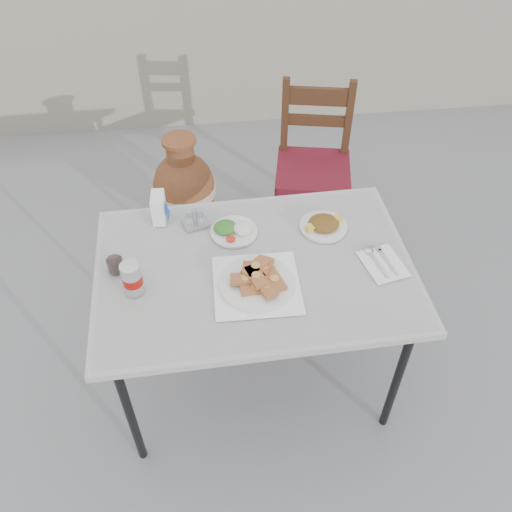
{
  "coord_description": "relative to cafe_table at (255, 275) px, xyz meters",
  "views": [
    {
      "loc": [
        -0.02,
        -1.53,
        2.36
      ],
      "look_at": [
        0.17,
        0.03,
        0.79
      ],
      "focal_mm": 38.0,
      "sensor_mm": 36.0,
      "label": 1
    }
  ],
  "objects": [
    {
      "name": "napkin_holder",
      "position": [
        -0.38,
        0.34,
        0.12
      ],
      "size": [
        0.07,
        0.11,
        0.13
      ],
      "rotation": [
        0.0,
        0.0,
        -0.05
      ],
      "color": "white",
      "rests_on": "cafe_table"
    },
    {
      "name": "ground",
      "position": [
        -0.16,
        0.02,
        -0.73
      ],
      "size": [
        80.0,
        80.0,
        0.0
      ],
      "primitive_type": "plane",
      "color": "slate",
      "rests_on": "ground"
    },
    {
      "name": "cola_glass",
      "position": [
        -0.55,
        0.04,
        0.1
      ],
      "size": [
        0.07,
        0.07,
        0.1
      ],
      "color": "white",
      "rests_on": "cafe_table"
    },
    {
      "name": "salad_chopped_plate",
      "position": [
        0.32,
        0.19,
        0.07
      ],
      "size": [
        0.21,
        0.21,
        0.04
      ],
      "color": "white",
      "rests_on": "cafe_table"
    },
    {
      "name": "condiment_caddy",
      "position": [
        -0.23,
        0.28,
        0.08
      ],
      "size": [
        0.12,
        0.11,
        0.07
      ],
      "rotation": [
        0.0,
        0.0,
        0.27
      ],
      "color": "#B9B9C0",
      "rests_on": "cafe_table"
    },
    {
      "name": "cutlery_napkin",
      "position": [
        0.51,
        -0.04,
        0.06
      ],
      "size": [
        0.19,
        0.22,
        0.01
      ],
      "rotation": [
        0.0,
        0.0,
        0.21
      ],
      "color": "white",
      "rests_on": "cafe_table"
    },
    {
      "name": "salad_rice_plate",
      "position": [
        -0.07,
        0.21,
        0.07
      ],
      "size": [
        0.2,
        0.2,
        0.05
      ],
      "color": "white",
      "rests_on": "cafe_table"
    },
    {
      "name": "terracotta_urn",
      "position": [
        -0.3,
        1.15,
        -0.42
      ],
      "size": [
        0.39,
        0.39,
        0.67
      ],
      "color": "brown",
      "rests_on": "ground"
    },
    {
      "name": "pide_plate",
      "position": [
        -0.0,
        -0.1,
        0.09
      ],
      "size": [
        0.34,
        0.34,
        0.07
      ],
      "rotation": [
        0.0,
        0.0,
        -0.02
      ],
      "color": "white",
      "rests_on": "cafe_table"
    },
    {
      "name": "back_wall",
      "position": [
        -0.16,
        2.52,
        -0.13
      ],
      "size": [
        6.0,
        0.25,
        1.2
      ],
      "primitive_type": "cube",
      "color": "gray",
      "rests_on": "ground"
    },
    {
      "name": "soda_can",
      "position": [
        -0.48,
        -0.08,
        0.12
      ],
      "size": [
        0.08,
        0.08,
        0.14
      ],
      "color": "silver",
      "rests_on": "cafe_table"
    },
    {
      "name": "cafe_table",
      "position": [
        0.0,
        0.0,
        0.0
      ],
      "size": [
        1.31,
        0.9,
        0.78
      ],
      "rotation": [
        0.0,
        0.0,
        0.03
      ],
      "color": "black",
      "rests_on": "ground"
    },
    {
      "name": "chair",
      "position": [
        0.47,
        1.05,
        -0.23
      ],
      "size": [
        0.5,
        0.5,
        0.96
      ],
      "rotation": [
        0.0,
        0.0,
        -0.2
      ],
      "color": "#381C0F",
      "rests_on": "ground"
    }
  ]
}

